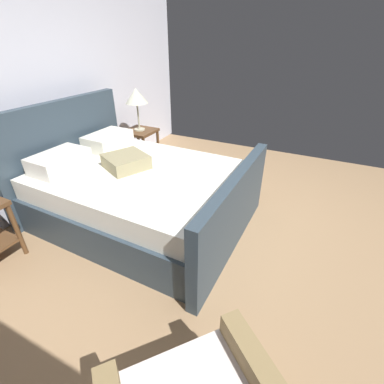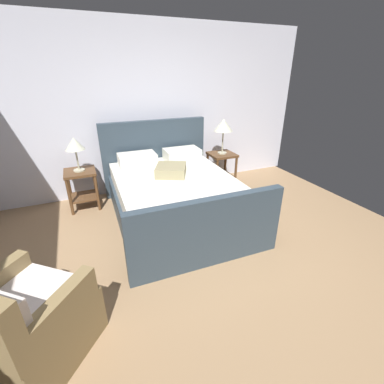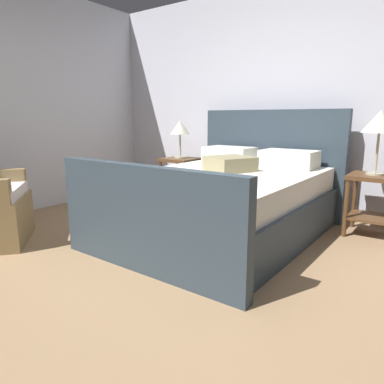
{
  "view_description": "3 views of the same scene",
  "coord_description": "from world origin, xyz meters",
  "px_view_note": "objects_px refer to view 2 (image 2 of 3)",
  "views": [
    {
      "loc": [
        -2.26,
        -0.28,
        1.85
      ],
      "look_at": [
        -0.2,
        0.73,
        0.51
      ],
      "focal_mm": 25.26,
      "sensor_mm": 36.0,
      "label": 1
    },
    {
      "loc": [
        -1.3,
        -1.8,
        1.97
      ],
      "look_at": [
        -0.22,
        0.72,
        0.7
      ],
      "focal_mm": 24.83,
      "sensor_mm": 36.0,
      "label": 2
    },
    {
      "loc": [
        1.5,
        -1.53,
        1.13
      ],
      "look_at": [
        -0.21,
        0.87,
        0.51
      ],
      "focal_mm": 33.01,
      "sensor_mm": 36.0,
      "label": 3
    }
  ],
  "objects_px": {
    "nightstand_right": "(222,164)",
    "table_lamp_right": "(223,126)",
    "nightstand_left": "(82,183)",
    "bed": "(175,195)",
    "armchair": "(23,325)",
    "table_lamp_left": "(74,145)"
  },
  "relations": [
    {
      "from": "nightstand_right",
      "to": "table_lamp_right",
      "type": "distance_m",
      "value": 0.68
    },
    {
      "from": "nightstand_left",
      "to": "bed",
      "type": "bearing_deg",
      "value": -35.24
    },
    {
      "from": "nightstand_right",
      "to": "nightstand_left",
      "type": "bearing_deg",
      "value": 178.74
    },
    {
      "from": "armchair",
      "to": "table_lamp_left",
      "type": "bearing_deg",
      "value": 78.35
    },
    {
      "from": "armchair",
      "to": "bed",
      "type": "bearing_deg",
      "value": 42.81
    },
    {
      "from": "bed",
      "to": "table_lamp_left",
      "type": "relative_size",
      "value": 4.58
    },
    {
      "from": "table_lamp_left",
      "to": "table_lamp_right",
      "type": "bearing_deg",
      "value": -1.26
    },
    {
      "from": "table_lamp_right",
      "to": "table_lamp_left",
      "type": "bearing_deg",
      "value": 178.74
    },
    {
      "from": "bed",
      "to": "table_lamp_right",
      "type": "distance_m",
      "value": 1.6
    },
    {
      "from": "bed",
      "to": "nightstand_left",
      "type": "bearing_deg",
      "value": 144.76
    },
    {
      "from": "table_lamp_right",
      "to": "nightstand_right",
      "type": "bearing_deg",
      "value": 180.0
    },
    {
      "from": "bed",
      "to": "nightstand_left",
      "type": "distance_m",
      "value": 1.45
    },
    {
      "from": "bed",
      "to": "table_lamp_left",
      "type": "distance_m",
      "value": 1.59
    },
    {
      "from": "table_lamp_right",
      "to": "nightstand_left",
      "type": "height_order",
      "value": "table_lamp_right"
    },
    {
      "from": "nightstand_left",
      "to": "armchair",
      "type": "xyz_separation_m",
      "value": [
        -0.49,
        -2.39,
        -0.06
      ]
    },
    {
      "from": "nightstand_right",
      "to": "table_lamp_left",
      "type": "height_order",
      "value": "table_lamp_left"
    },
    {
      "from": "nightstand_right",
      "to": "table_lamp_left",
      "type": "relative_size",
      "value": 1.21
    },
    {
      "from": "bed",
      "to": "armchair",
      "type": "xyz_separation_m",
      "value": [
        -1.68,
        -1.56,
        -0.01
      ]
    },
    {
      "from": "table_lamp_right",
      "to": "nightstand_left",
      "type": "xyz_separation_m",
      "value": [
        -2.37,
        0.05,
        -0.68
      ]
    },
    {
      "from": "nightstand_right",
      "to": "nightstand_left",
      "type": "xyz_separation_m",
      "value": [
        -2.37,
        0.05,
        0.0
      ]
    },
    {
      "from": "nightstand_left",
      "to": "table_lamp_left",
      "type": "distance_m",
      "value": 0.59
    },
    {
      "from": "nightstand_left",
      "to": "table_lamp_left",
      "type": "bearing_deg",
      "value": 126.87
    }
  ]
}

